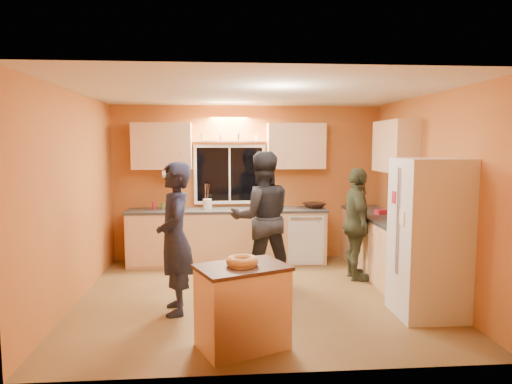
{
  "coord_description": "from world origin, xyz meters",
  "views": [
    {
      "loc": [
        -0.47,
        -5.7,
        1.96
      ],
      "look_at": [
        0.02,
        0.4,
        1.31
      ],
      "focal_mm": 32.0,
      "sensor_mm": 36.0,
      "label": 1
    }
  ],
  "objects": [
    {
      "name": "island",
      "position": [
        -0.26,
        -1.47,
        0.41
      ],
      "size": [
        0.99,
        0.85,
        0.81
      ],
      "rotation": [
        0.0,
        0.0,
        0.4
      ],
      "color": "tan",
      "rests_on": "ground"
    },
    {
      "name": "right_counter",
      "position": [
        1.95,
        0.5,
        0.45
      ],
      "size": [
        0.62,
        1.84,
        0.9
      ],
      "color": "tan",
      "rests_on": "ground"
    },
    {
      "name": "utensil_crock",
      "position": [
        -0.67,
        1.69,
        0.99
      ],
      "size": [
        0.14,
        0.14,
        0.17
      ],
      "primitive_type": "cylinder",
      "color": "#F0E7C9",
      "rests_on": "back_counter"
    },
    {
      "name": "ground",
      "position": [
        0.0,
        0.0,
        0.0
      ],
      "size": [
        4.5,
        4.5,
        0.0
      ],
      "primitive_type": "plane",
      "color": "brown",
      "rests_on": "ground"
    },
    {
      "name": "back_counter",
      "position": [
        0.01,
        1.7,
        0.45
      ],
      "size": [
        4.23,
        0.62,
        0.9
      ],
      "color": "tan",
      "rests_on": "ground"
    },
    {
      "name": "person_right",
      "position": [
        1.5,
        0.65,
        0.81
      ],
      "size": [
        0.44,
        0.97,
        1.62
      ],
      "primitive_type": "imported",
      "rotation": [
        0.0,
        0.0,
        1.52
      ],
      "color": "#363B25",
      "rests_on": "ground"
    },
    {
      "name": "person_left",
      "position": [
        -0.99,
        -0.48,
        0.88
      ],
      "size": [
        0.51,
        0.7,
        1.76
      ],
      "primitive_type": "imported",
      "rotation": [
        0.0,
        0.0,
        -1.42
      ],
      "color": "black",
      "rests_on": "ground"
    },
    {
      "name": "room_shell",
      "position": [
        0.12,
        0.41,
        1.62
      ],
      "size": [
        4.54,
        4.04,
        2.61
      ],
      "color": "#B6742E",
      "rests_on": "ground"
    },
    {
      "name": "mixing_bowl",
      "position": [
        1.1,
        1.71,
        0.94
      ],
      "size": [
        0.46,
        0.46,
        0.09
      ],
      "primitive_type": "imported",
      "rotation": [
        0.0,
        0.0,
        0.38
      ],
      "color": "black",
      "rests_on": "back_counter"
    },
    {
      "name": "refrigerator",
      "position": [
        1.89,
        -0.8,
        0.9
      ],
      "size": [
        0.72,
        0.7,
        1.8
      ],
      "primitive_type": "cube",
      "color": "silver",
      "rests_on": "ground"
    },
    {
      "name": "bundt_pastry",
      "position": [
        -0.26,
        -1.47,
        0.85
      ],
      "size": [
        0.31,
        0.31,
        0.09
      ],
      "primitive_type": "torus",
      "color": "#BB7C4D",
      "rests_on": "island"
    },
    {
      "name": "potted_plant",
      "position": [
        1.94,
        0.32,
        1.06
      ],
      "size": [
        0.3,
        0.26,
        0.32
      ],
      "primitive_type": "imported",
      "rotation": [
        0.0,
        0.0,
        -0.04
      ],
      "color": "gray",
      "rests_on": "right_counter"
    },
    {
      "name": "red_box",
      "position": [
        1.97,
        0.97,
        0.94
      ],
      "size": [
        0.19,
        0.16,
        0.07
      ],
      "primitive_type": "cube",
      "rotation": [
        0.0,
        0.0,
        0.3
      ],
      "color": "#B11B32",
      "rests_on": "right_counter"
    },
    {
      "name": "person_center",
      "position": [
        0.11,
        0.57,
        0.93
      ],
      "size": [
        0.98,
        0.81,
        1.86
      ],
      "primitive_type": "imported",
      "rotation": [
        0.0,
        0.0,
        3.26
      ],
      "color": "black",
      "rests_on": "ground"
    }
  ]
}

